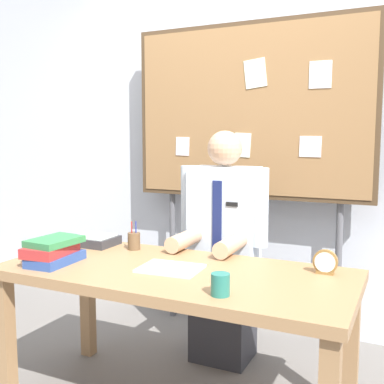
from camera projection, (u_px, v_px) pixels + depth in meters
The scene contains 10 objects.
back_wall at pixel (258, 138), 3.30m from camera, with size 6.40×0.08×2.70m, color silver.
desk at pixel (175, 287), 2.24m from camera, with size 1.68×0.76×0.73m.
person at pixel (223, 255), 2.80m from camera, with size 0.55×0.56×1.39m.
bulletin_board at pixel (249, 115), 3.10m from camera, with size 1.64×0.09×2.11m.
book_stack at pixel (53, 251), 2.31m from camera, with size 0.21×0.30×0.13m.
open_notebook at pixel (170, 268), 2.21m from camera, with size 0.29×0.22×0.01m, color #F4EFCC.
desk_clock at pixel (325, 263), 2.14m from camera, with size 0.11×0.04×0.11m.
coffee_mug at pixel (220, 285), 1.85m from camera, with size 0.08×0.08×0.09m, color #267266.
pen_holder at pixel (134, 241), 2.61m from camera, with size 0.07×0.07×0.16m.
paper_tray at pixel (94, 240), 2.72m from camera, with size 0.26×0.20×0.06m.
Camera 1 is at (1.01, -1.92, 1.35)m, focal length 43.62 mm.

